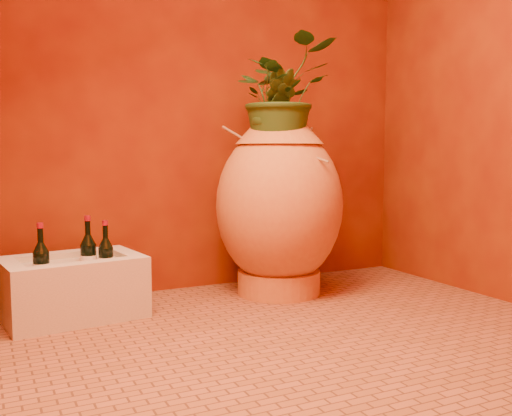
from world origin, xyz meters
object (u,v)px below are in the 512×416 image
wine_bottle_b (106,260)px  wine_bottle_c (41,266)px  stone_basin (73,288)px  amphora (279,205)px  wall_tap (261,139)px  wine_bottle_a (89,258)px

wine_bottle_b → wine_bottle_c: wine_bottle_c is taller
wine_bottle_b → wine_bottle_c: 0.30m
wine_bottle_c → stone_basin: bearing=25.2°
amphora → wall_tap: (0.02, 0.26, 0.36)m
amphora → wine_bottle_b: bearing=-180.0°
amphora → stone_basin: (-1.09, 0.02, -0.36)m
amphora → wine_bottle_a: bearing=177.3°
wine_bottle_a → wall_tap: size_ratio=1.87×
amphora → wine_bottle_c: bearing=-177.9°
stone_basin → wine_bottle_c: size_ratio=2.19×
stone_basin → wall_tap: (1.12, 0.24, 0.72)m
wine_bottle_b → wine_bottle_c: size_ratio=0.97×
wine_bottle_a → wine_bottle_c: bearing=-157.4°
wall_tap → stone_basin: bearing=-167.8°
wine_bottle_a → amphora: bearing=-2.7°
stone_basin → wine_bottle_b: wine_bottle_b is taller
amphora → wine_bottle_a: (-1.01, 0.05, -0.22)m
wine_bottle_b → wall_tap: bearing=15.4°
amphora → wine_bottle_a: amphora is taller
amphora → wine_bottle_c: size_ratio=3.24×
stone_basin → wall_tap: bearing=12.2°
amphora → wine_bottle_c: (-1.24, -0.04, -0.23)m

